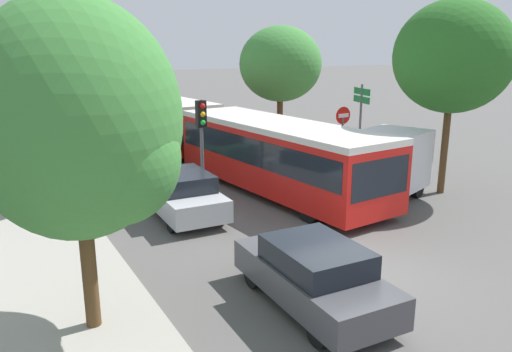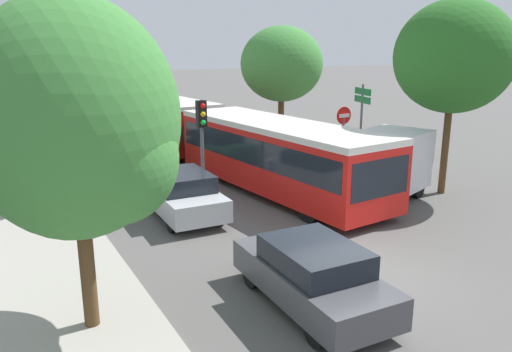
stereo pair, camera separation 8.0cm
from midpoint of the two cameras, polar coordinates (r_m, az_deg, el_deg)
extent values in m
plane|color=#565451|center=(12.08, 11.03, -10.92)|extent=(200.00, 200.00, 0.00)
cube|color=#9E998E|center=(28.47, -26.92, 2.74)|extent=(3.20, 49.65, 0.14)
cube|color=red|center=(17.88, 2.31, 2.23)|extent=(3.42, 9.84, 2.08)
cube|color=black|center=(17.80, 2.32, 3.41)|extent=(3.40, 9.46, 0.91)
cube|color=silver|center=(17.67, 2.34, 5.86)|extent=(3.42, 9.84, 0.20)
cube|color=red|center=(25.66, -10.09, 5.81)|extent=(3.15, 6.81, 2.08)
cube|color=black|center=(25.61, -10.13, 6.64)|extent=(3.15, 6.54, 0.91)
cube|color=silver|center=(25.52, -10.20, 8.34)|extent=(3.15, 6.81, 0.20)
cylinder|color=black|center=(22.29, -5.97, 4.64)|extent=(2.00, 1.18, 1.92)
cube|color=black|center=(14.39, 13.81, -0.22)|extent=(2.28, 0.30, 1.12)
cylinder|color=black|center=(16.55, 11.75, -2.00)|extent=(0.39, 1.04, 1.02)
cylinder|color=black|center=(15.10, 6.00, -3.37)|extent=(0.39, 1.04, 1.02)
cylinder|color=black|center=(21.12, -0.38, 1.92)|extent=(0.39, 1.04, 1.02)
cylinder|color=black|center=(20.01, -5.54, 1.13)|extent=(0.39, 1.04, 1.02)
cylinder|color=black|center=(26.26, -7.85, 4.29)|extent=(0.39, 1.04, 1.02)
cylinder|color=black|center=(25.37, -12.24, 3.74)|extent=(0.39, 1.04, 1.02)
cube|color=teal|center=(48.28, -23.35, 8.78)|extent=(2.57, 11.12, 1.93)
cube|color=black|center=(48.25, -23.39, 9.19)|extent=(2.58, 10.56, 0.81)
cube|color=silver|center=(48.20, -23.48, 10.03)|extent=(2.57, 11.12, 0.19)
cylinder|color=black|center=(51.86, -24.94, 8.11)|extent=(0.30, 0.97, 0.96)
cylinder|color=black|center=(52.09, -22.66, 8.36)|extent=(0.30, 0.97, 0.96)
cylinder|color=black|center=(44.94, -24.01, 7.40)|extent=(0.30, 0.97, 0.96)
cylinder|color=black|center=(45.21, -21.40, 7.69)|extent=(0.30, 0.97, 0.96)
cube|color=#47474C|center=(10.38, 6.29, -11.71)|extent=(1.81, 4.00, 0.64)
cube|color=black|center=(10.07, 6.68, -9.05)|extent=(1.61, 2.12, 0.49)
cylinder|color=black|center=(11.15, -0.48, -11.18)|extent=(0.23, 0.61, 0.60)
cylinder|color=black|center=(11.79, 5.69, -9.75)|extent=(0.23, 0.61, 0.60)
cylinder|color=black|center=(9.25, 6.97, -17.14)|extent=(0.23, 0.61, 0.60)
cylinder|color=black|center=(10.01, 13.85, -14.82)|extent=(0.23, 0.61, 0.60)
cube|color=#B7BABF|center=(15.74, -8.69, -2.45)|extent=(1.87, 4.11, 0.66)
cube|color=black|center=(15.49, -8.66, -0.49)|extent=(1.66, 2.18, 0.50)
cylinder|color=black|center=(16.81, -12.43, -2.48)|extent=(0.23, 0.62, 0.62)
cylinder|color=black|center=(17.21, -7.80, -1.86)|extent=(0.23, 0.62, 0.62)
cylinder|color=black|center=(14.44, -9.68, -5.19)|extent=(0.23, 0.62, 0.62)
cylinder|color=black|center=(14.91, -4.40, -4.38)|extent=(0.23, 0.62, 0.62)
cube|color=#236638|center=(21.51, -14.62, 1.86)|extent=(1.86, 4.10, 0.65)
cube|color=black|center=(21.30, -14.66, 3.32)|extent=(1.65, 2.17, 0.50)
cylinder|color=black|center=(22.67, -17.09, 1.63)|extent=(0.23, 0.62, 0.61)
cylinder|color=black|center=(22.96, -13.58, 2.02)|extent=(0.23, 0.62, 0.61)
cylinder|color=black|center=(20.20, -15.71, 0.18)|extent=(0.23, 0.62, 0.61)
cylinder|color=black|center=(20.52, -11.79, 0.65)|extent=(0.23, 0.62, 0.61)
cube|color=#B21E19|center=(26.77, -17.89, 4.04)|extent=(1.82, 4.02, 0.64)
cube|color=black|center=(26.59, -17.95, 5.21)|extent=(1.62, 2.13, 0.49)
cylinder|color=black|center=(27.95, -19.72, 3.76)|extent=(0.23, 0.61, 0.60)
cylinder|color=black|center=(28.17, -16.89, 4.07)|extent=(0.23, 0.61, 0.60)
cylinder|color=black|center=(25.48, -18.90, 2.85)|extent=(0.23, 0.61, 0.60)
cylinder|color=black|center=(25.72, -15.80, 3.19)|extent=(0.23, 0.61, 0.60)
cube|color=white|center=(32.78, -19.63, 5.83)|extent=(2.02, 4.44, 0.71)
cube|color=black|center=(32.60, -19.70, 6.90)|extent=(1.79, 2.36, 0.54)
cylinder|color=black|center=(34.10, -21.23, 5.51)|extent=(0.25, 0.68, 0.67)
cylinder|color=black|center=(34.30, -18.64, 5.78)|extent=(0.25, 0.68, 0.67)
cylinder|color=black|center=(31.35, -20.62, 4.84)|extent=(0.25, 0.68, 0.67)
cylinder|color=black|center=(31.57, -17.81, 5.14)|extent=(0.25, 0.68, 0.67)
cube|color=silver|center=(17.40, 13.96, 1.42)|extent=(4.53, 3.27, 2.00)
cube|color=silver|center=(15.39, 9.61, -1.87)|extent=(1.49, 2.09, 1.00)
cylinder|color=black|center=(15.48, 12.97, -3.80)|extent=(0.76, 0.47, 0.72)
cylinder|color=black|center=(16.27, 7.74, -2.64)|extent=(0.76, 0.47, 0.72)
cylinder|color=black|center=(18.36, 17.81, -1.23)|extent=(0.76, 0.47, 0.72)
cylinder|color=black|center=(19.03, 13.18, -0.36)|extent=(0.76, 0.47, 0.72)
cylinder|color=#56595E|center=(17.18, -6.33, 2.94)|extent=(0.12, 0.12, 3.40)
cube|color=black|center=(16.97, -6.44, 7.07)|extent=(0.32, 0.24, 0.90)
sphere|color=red|center=(16.80, -6.27, 7.97)|extent=(0.18, 0.18, 0.18)
sphere|color=#EAAD14|center=(16.84, -6.24, 7.02)|extent=(0.18, 0.18, 0.18)
sphere|color=green|center=(16.88, -6.22, 6.08)|extent=(0.18, 0.18, 0.18)
cylinder|color=#56595E|center=(20.55, 9.67, 3.32)|extent=(0.08, 0.08, 2.40)
cylinder|color=red|center=(20.34, 9.82, 6.83)|extent=(0.70, 0.03, 0.70)
cube|color=white|center=(20.33, 9.85, 6.82)|extent=(0.50, 0.04, 0.14)
cylinder|color=#56595E|center=(22.01, 11.70, 5.56)|extent=(0.10, 0.10, 3.60)
cube|color=#197A38|center=(21.83, 11.90, 9.44)|extent=(0.42, 1.37, 0.28)
cube|color=#197A38|center=(21.86, 11.86, 8.56)|extent=(0.42, 1.37, 0.28)
cylinder|color=#51381E|center=(9.66, -18.74, -10.26)|extent=(0.27, 0.27, 2.43)
ellipsoid|color=#3D7F38|center=(8.90, -20.18, 6.10)|extent=(3.56, 3.56, 4.10)
ellipsoid|color=#3D7F38|center=(8.55, -15.95, 1.93)|extent=(2.14, 2.14, 2.26)
cylinder|color=#51381E|center=(18.07, -22.92, 1.39)|extent=(0.34, 0.34, 2.75)
ellipsoid|color=#1E561E|center=(17.69, -23.83, 10.26)|extent=(4.16, 4.16, 3.81)
cylinder|color=#51381E|center=(26.11, -25.82, 4.52)|extent=(0.40, 0.40, 2.46)
ellipsoid|color=#1E561E|center=(25.85, -26.44, 10.06)|extent=(3.75, 3.75, 3.50)
cylinder|color=#51381E|center=(18.94, 20.63, 3.13)|extent=(0.25, 0.25, 3.38)
ellipsoid|color=#286623|center=(18.62, 21.51, 12.59)|extent=(4.03, 4.03, 3.83)
ellipsoid|color=#33752D|center=(19.22, 20.63, 10.98)|extent=(2.42, 2.42, 2.11)
cylinder|color=#51381E|center=(27.34, 2.65, 6.67)|extent=(0.32, 0.32, 2.76)
ellipsoid|color=#3D7F38|center=(27.09, 2.73, 12.68)|extent=(4.36, 4.36, 3.96)
ellipsoid|color=#33752D|center=(27.02, 2.43, 11.41)|extent=(2.62, 2.62, 2.18)
camera|label=1|loc=(0.04, -90.15, -0.04)|focal=35.00mm
camera|label=2|loc=(0.04, 89.85, 0.04)|focal=35.00mm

